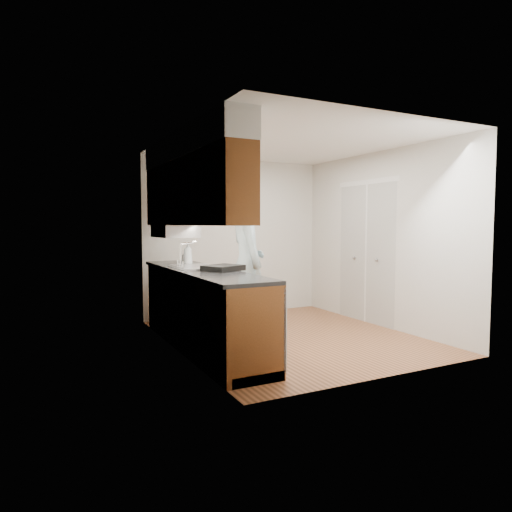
# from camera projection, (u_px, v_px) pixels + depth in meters

# --- Properties ---
(floor) EXTENTS (3.50, 3.50, 0.00)m
(floor) POSITION_uv_depth(u_px,v_px,m) (290.00, 337.00, 5.92)
(floor) COLOR #A2643D
(floor) RESTS_ON ground
(ceiling) EXTENTS (3.50, 3.50, 0.00)m
(ceiling) POSITION_uv_depth(u_px,v_px,m) (291.00, 142.00, 5.74)
(ceiling) COLOR white
(ceiling) RESTS_ON wall_left
(wall_left) EXTENTS (0.02, 3.50, 2.50)m
(wall_left) POSITION_uv_depth(u_px,v_px,m) (177.00, 243.00, 5.15)
(wall_left) COLOR beige
(wall_left) RESTS_ON floor
(wall_right) EXTENTS (0.02, 3.50, 2.50)m
(wall_right) POSITION_uv_depth(u_px,v_px,m) (381.00, 239.00, 6.51)
(wall_right) COLOR beige
(wall_right) RESTS_ON floor
(wall_back) EXTENTS (3.00, 0.02, 2.50)m
(wall_back) POSITION_uv_depth(u_px,v_px,m) (235.00, 237.00, 7.39)
(wall_back) COLOR beige
(wall_back) RESTS_ON floor
(counter) EXTENTS (0.64, 2.80, 1.30)m
(counter) POSITION_uv_depth(u_px,v_px,m) (203.00, 307.00, 5.34)
(counter) COLOR brown
(counter) RESTS_ON floor
(upper_cabinets) EXTENTS (0.47, 2.80, 1.21)m
(upper_cabinets) POSITION_uv_depth(u_px,v_px,m) (190.00, 182.00, 5.22)
(upper_cabinets) COLOR brown
(upper_cabinets) RESTS_ON wall_left
(closet_door) EXTENTS (0.02, 1.22, 2.05)m
(closet_door) POSITION_uv_depth(u_px,v_px,m) (366.00, 254.00, 6.79)
(closet_door) COLOR silver
(closet_door) RESTS_ON wall_right
(floor_mat) EXTENTS (0.69, 0.87, 0.01)m
(floor_mat) POSITION_uv_depth(u_px,v_px,m) (247.00, 338.00, 5.83)
(floor_mat) COLOR #59595B
(floor_mat) RESTS_ON floor
(person) EXTENTS (0.62, 0.83, 2.15)m
(person) POSITION_uv_depth(u_px,v_px,m) (247.00, 254.00, 5.76)
(person) COLOR #9DB6BF
(person) RESTS_ON floor_mat
(soap_bottle_a) EXTENTS (0.14, 0.14, 0.30)m
(soap_bottle_a) POSITION_uv_depth(u_px,v_px,m) (188.00, 253.00, 5.85)
(soap_bottle_a) COLOR #B3BCC3
(soap_bottle_a) RESTS_ON counter
(soap_bottle_b) EXTENTS (0.10, 0.10, 0.17)m
(soap_bottle_b) POSITION_uv_depth(u_px,v_px,m) (184.00, 257.00, 6.14)
(soap_bottle_b) COLOR #B3BCC3
(soap_bottle_b) RESTS_ON counter
(steel_can) EXTENTS (0.09, 0.09, 0.12)m
(steel_can) POSITION_uv_depth(u_px,v_px,m) (185.00, 259.00, 5.99)
(steel_can) COLOR #A5A5AA
(steel_can) RESTS_ON counter
(dish_rack) EXTENTS (0.50, 0.47, 0.06)m
(dish_rack) POSITION_uv_depth(u_px,v_px,m) (223.00, 268.00, 5.13)
(dish_rack) COLOR black
(dish_rack) RESTS_ON counter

